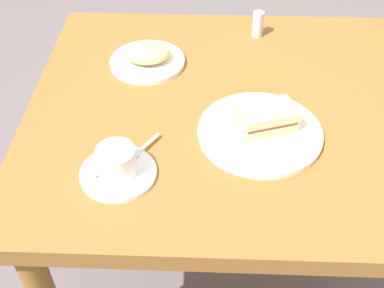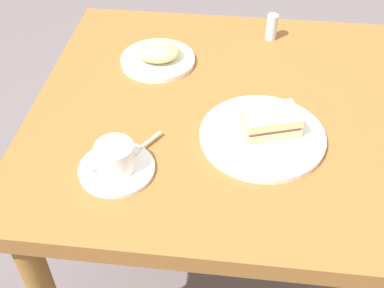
{
  "view_description": "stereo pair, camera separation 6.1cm",
  "coord_description": "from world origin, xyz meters",
  "px_view_note": "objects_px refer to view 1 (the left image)",
  "views": [
    {
      "loc": [
        -0.08,
        -0.95,
        1.53
      ],
      "look_at": [
        -0.11,
        -0.18,
        0.81
      ],
      "focal_mm": 45.52,
      "sensor_mm": 36.0,
      "label": 1
    },
    {
      "loc": [
        -0.02,
        -0.95,
        1.53
      ],
      "look_at": [
        -0.11,
        -0.18,
        0.81
      ],
      "focal_mm": 45.52,
      "sensor_mm": 36.0,
      "label": 2
    }
  ],
  "objects_px": {
    "sandwich_front": "(267,118)",
    "side_plate": "(147,62)",
    "coffee_cup": "(116,161)",
    "salt_shaker": "(258,24)",
    "dining_table": "(237,135)",
    "sandwich_plate": "(260,132)",
    "spoon": "(141,150)",
    "coffee_saucer": "(118,173)"
  },
  "relations": [
    {
      "from": "sandwich_front",
      "to": "side_plate",
      "type": "bearing_deg",
      "value": 138.85
    },
    {
      "from": "sandwich_front",
      "to": "coffee_cup",
      "type": "bearing_deg",
      "value": -154.48
    },
    {
      "from": "sandwich_front",
      "to": "salt_shaker",
      "type": "height_order",
      "value": "salt_shaker"
    },
    {
      "from": "sandwich_front",
      "to": "salt_shaker",
      "type": "relative_size",
      "value": 1.95
    },
    {
      "from": "dining_table",
      "to": "coffee_cup",
      "type": "height_order",
      "value": "coffee_cup"
    },
    {
      "from": "dining_table",
      "to": "side_plate",
      "type": "distance_m",
      "value": 0.32
    },
    {
      "from": "sandwich_plate",
      "to": "spoon",
      "type": "height_order",
      "value": "spoon"
    },
    {
      "from": "coffee_saucer",
      "to": "side_plate",
      "type": "relative_size",
      "value": 0.8
    },
    {
      "from": "spoon",
      "to": "side_plate",
      "type": "bearing_deg",
      "value": 93.54
    },
    {
      "from": "spoon",
      "to": "coffee_cup",
      "type": "bearing_deg",
      "value": -122.89
    },
    {
      "from": "coffee_cup",
      "to": "spoon",
      "type": "relative_size",
      "value": 1.17
    },
    {
      "from": "coffee_cup",
      "to": "side_plate",
      "type": "relative_size",
      "value": 0.51
    },
    {
      "from": "coffee_cup",
      "to": "sandwich_front",
      "type": "bearing_deg",
      "value": 25.52
    },
    {
      "from": "side_plate",
      "to": "salt_shaker",
      "type": "distance_m",
      "value": 0.35
    },
    {
      "from": "sandwich_plate",
      "to": "side_plate",
      "type": "distance_m",
      "value": 0.4
    },
    {
      "from": "coffee_cup",
      "to": "salt_shaker",
      "type": "height_order",
      "value": "salt_shaker"
    },
    {
      "from": "salt_shaker",
      "to": "spoon",
      "type": "bearing_deg",
      "value": -119.11
    },
    {
      "from": "sandwich_plate",
      "to": "coffee_cup",
      "type": "distance_m",
      "value": 0.34
    },
    {
      "from": "dining_table",
      "to": "coffee_saucer",
      "type": "height_order",
      "value": "coffee_saucer"
    },
    {
      "from": "coffee_saucer",
      "to": "spoon",
      "type": "xyz_separation_m",
      "value": [
        0.04,
        0.06,
        0.01
      ]
    },
    {
      "from": "sandwich_front",
      "to": "side_plate",
      "type": "height_order",
      "value": "sandwich_front"
    },
    {
      "from": "coffee_saucer",
      "to": "salt_shaker",
      "type": "height_order",
      "value": "salt_shaker"
    },
    {
      "from": "spoon",
      "to": "sandwich_front",
      "type": "bearing_deg",
      "value": 17.61
    },
    {
      "from": "sandwich_front",
      "to": "salt_shaker",
      "type": "distance_m",
      "value": 0.43
    },
    {
      "from": "dining_table",
      "to": "sandwich_front",
      "type": "bearing_deg",
      "value": -59.41
    },
    {
      "from": "coffee_saucer",
      "to": "coffee_cup",
      "type": "distance_m",
      "value": 0.04
    },
    {
      "from": "coffee_cup",
      "to": "spoon",
      "type": "distance_m",
      "value": 0.08
    },
    {
      "from": "side_plate",
      "to": "salt_shaker",
      "type": "relative_size",
      "value": 2.7
    },
    {
      "from": "coffee_saucer",
      "to": "salt_shaker",
      "type": "xyz_separation_m",
      "value": [
        0.33,
        0.58,
        0.03
      ]
    },
    {
      "from": "coffee_cup",
      "to": "side_plate",
      "type": "bearing_deg",
      "value": 87.25
    },
    {
      "from": "sandwich_front",
      "to": "coffee_saucer",
      "type": "height_order",
      "value": "sandwich_front"
    },
    {
      "from": "dining_table",
      "to": "sandwich_plate",
      "type": "xyz_separation_m",
      "value": [
        0.04,
        -0.11,
        0.11
      ]
    },
    {
      "from": "side_plate",
      "to": "salt_shaker",
      "type": "xyz_separation_m",
      "value": [
        0.31,
        0.16,
        0.03
      ]
    },
    {
      "from": "sandwich_plate",
      "to": "dining_table",
      "type": "bearing_deg",
      "value": 111.18
    },
    {
      "from": "dining_table",
      "to": "salt_shaker",
      "type": "bearing_deg",
      "value": 79.21
    },
    {
      "from": "dining_table",
      "to": "spoon",
      "type": "relative_size",
      "value": 11.73
    },
    {
      "from": "dining_table",
      "to": "coffee_saucer",
      "type": "xyz_separation_m",
      "value": [
        -0.27,
        -0.25,
        0.11
      ]
    },
    {
      "from": "side_plate",
      "to": "salt_shaker",
      "type": "bearing_deg",
      "value": 27.6
    },
    {
      "from": "sandwich_plate",
      "to": "coffee_saucer",
      "type": "relative_size",
      "value": 1.76
    },
    {
      "from": "sandwich_plate",
      "to": "sandwich_front",
      "type": "distance_m",
      "value": 0.04
    },
    {
      "from": "sandwich_plate",
      "to": "coffee_cup",
      "type": "relative_size",
      "value": 2.74
    },
    {
      "from": "salt_shaker",
      "to": "sandwich_front",
      "type": "bearing_deg",
      "value": -90.8
    }
  ]
}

